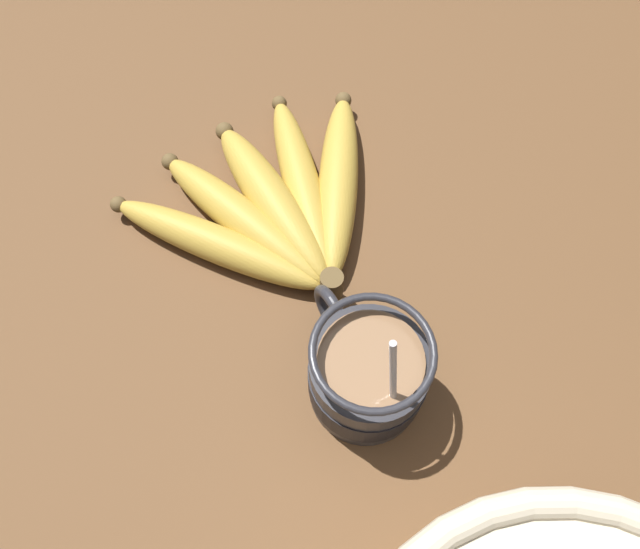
% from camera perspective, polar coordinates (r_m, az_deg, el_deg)
% --- Properties ---
extents(table, '(1.34, 1.34, 0.04)m').
position_cam_1_polar(table, '(0.56, 0.21, -4.98)').
color(table, brown).
rests_on(table, ground).
extents(coffee_mug, '(0.13, 0.09, 0.15)m').
position_cam_1_polar(coffee_mug, '(0.49, 4.56, -8.94)').
color(coffee_mug, '#28282D').
rests_on(coffee_mug, table).
extents(banana_bunch, '(0.23, 0.27, 0.04)m').
position_cam_1_polar(banana_bunch, '(0.58, -4.03, 6.39)').
color(banana_bunch, brown).
rests_on(banana_bunch, table).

